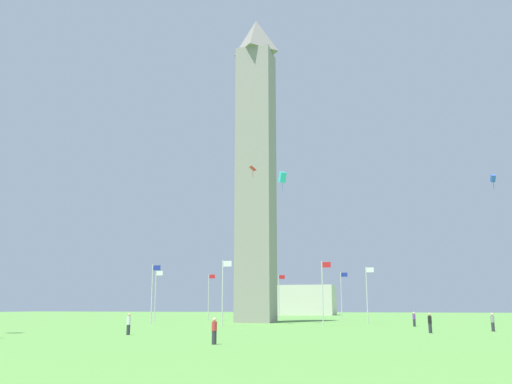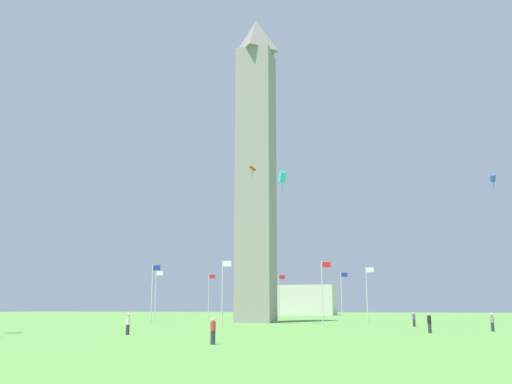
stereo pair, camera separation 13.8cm
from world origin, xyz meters
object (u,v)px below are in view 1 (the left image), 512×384
Objects in this scene: flagpole_sw at (152,291)px; person_gray_shirt at (493,322)px; flagpole_n at (367,292)px; flagpole_w at (223,289)px; flagpole_ne at (342,294)px; flagpole_se at (209,294)px; flagpole_e at (279,295)px; obelisk_monument at (256,163)px; person_red_shirt at (214,331)px; kite_cyan_box at (282,177)px; person_white_shirt at (129,324)px; kite_red_diamond at (253,169)px; kite_blue_box at (493,178)px; flagpole_s at (156,293)px; flagpole_nw at (323,290)px; person_purple_shirt at (414,319)px; person_black_shirt at (430,323)px; distant_building at (298,300)px.

person_gray_shirt is at bearing -14.76° from flagpole_sw.
flagpole_n is 21.78m from flagpole_w.
flagpole_ne is 28.46m from flagpole_w.
flagpole_ne is at bearing -0.00° from flagpole_se.
person_gray_shirt is (27.70, -36.46, -3.32)m from flagpole_e.
obelisk_monument is 24.41m from flagpole_w.
kite_cyan_box reaches higher than person_red_shirt.
kite_red_diamond reaches higher than person_white_shirt.
flagpole_n reaches higher than person_white_shirt.
person_gray_shirt is 17.37m from kite_blue_box.
flagpole_s is (-26.29, -10.89, 0.00)m from flagpole_ne.
flagpole_e is 29.32m from kite_red_diamond.
obelisk_monument is 6.14× the size of flagpole_nw.
kite_blue_box is at bearing -2.97° from flagpole_sw.
person_white_shirt is at bearing -78.64° from flagpole_se.
person_gray_shirt is (6.65, -10.77, 0.02)m from person_purple_shirt.
person_purple_shirt is (22.74, 24.58, -0.04)m from person_white_shirt.
flagpole_nw is (21.78, -0.00, 0.00)m from flagpole_sw.
person_gray_shirt is at bearing -37.18° from obelisk_monument.
person_black_shirt is at bearing -45.20° from person_red_shirt.
person_white_shirt is at bearing 61.12° from person_black_shirt.
person_white_shirt is at bearing -91.93° from flagpole_e.
kite_cyan_box reaches higher than kite_blue_box.
flagpole_sw reaches higher than person_black_shirt.
flagpole_s reaches higher than person_gray_shirt.
person_purple_shirt is at bearing -14.72° from kite_cyan_box.
flagpole_ne is 4.43× the size of person_white_shirt.
person_black_shirt is (21.99, -41.13, -3.31)m from flagpole_e.
flagpole_e is at bearing 112.50° from flagpole_nw.
person_white_shirt is at bearing -94.98° from flagpole_w.
obelisk_monument is at bearing -45.17° from flagpole_se.
flagpole_s is 4.48× the size of person_black_shirt.
flagpole_e is 1.00× the size of flagpole_sw.
kite_blue_box is (2.49, 8.03, 15.20)m from person_gray_shirt.
person_black_shirt is at bearing -25.16° from flagpole_w.
person_red_shirt is at bearing -84.83° from kite_cyan_box.
flagpole_n is 19.20m from kite_cyan_box.
distant_building is at bearing 86.17° from flagpole_sw.
flagpole_nw is 0.40× the size of distant_building.
flagpole_s is at bearing 112.50° from flagpole_sw.
flagpole_ne is at bearing 90.00° from flagpole_nw.
flagpole_w is at bearing -85.93° from distant_building.
flagpole_se is (-10.83, 10.89, -18.94)m from obelisk_monument.
person_gray_shirt is (16.81, -10.17, -3.32)m from flagpole_nw.
flagpole_ne is at bearing -14.52° from person_white_shirt.
kite_blue_box reaches higher than flagpole_se.
distant_building is (5.12, 54.79, -0.41)m from flagpole_se.
kite_blue_box is at bearing -7.44° from kite_red_diamond.
flagpole_nw is 2.55× the size of kite_cyan_box.
flagpole_s is 48.09m from person_gray_shirt.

